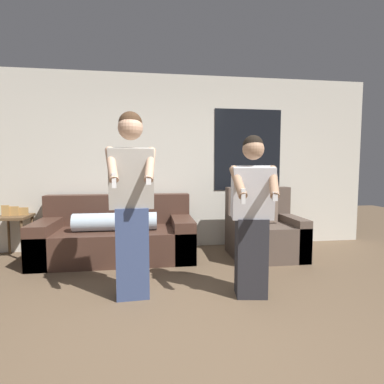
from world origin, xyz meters
name	(u,v)px	position (x,y,z in m)	size (l,w,h in m)	color
ground_plane	(201,347)	(0.00, 0.00, 0.00)	(14.00, 14.00, 0.00)	brown
wall_back	(173,162)	(0.02, 2.76, 1.35)	(6.46, 0.07, 2.70)	beige
couch	(117,236)	(-0.82, 2.25, 0.30)	(2.10, 0.96, 0.87)	#472D23
armchair	(264,233)	(1.26, 2.05, 0.33)	(0.96, 0.85, 0.97)	brown
side_table	(14,222)	(-2.25, 2.48, 0.50)	(0.41, 0.45, 0.74)	brown
person_left	(132,203)	(-0.53, 0.91, 0.93)	(0.48, 0.50, 1.79)	#384770
person_right	(252,216)	(0.63, 0.77, 0.80)	(0.45, 0.52, 1.58)	#28282D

